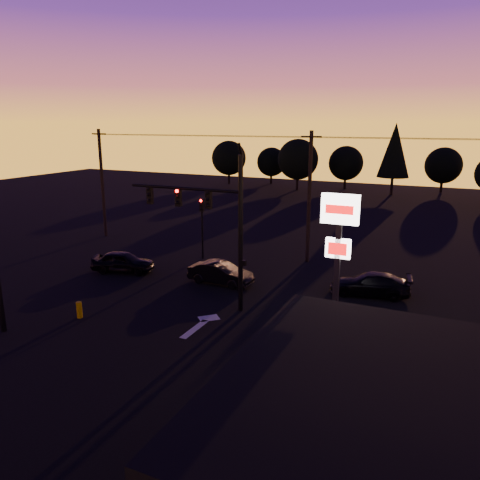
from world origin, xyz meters
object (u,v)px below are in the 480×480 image
object	(u,v)px
suv_parked	(372,384)
car_mid	(221,273)
traffic_signal_mast	(212,215)
car_left	(123,262)
bollard	(79,310)
pylon_sign	(338,241)
car_right	(370,284)
secondary_signal	(202,220)

from	to	relation	value
suv_parked	car_mid	bearing A→B (deg)	108.39
traffic_signal_mast	car_left	bearing A→B (deg)	162.08
bollard	car_mid	distance (m)	8.58
pylon_sign	bollard	bearing A→B (deg)	-171.87
traffic_signal_mast	car_right	size ratio (longest dim) A/B	1.93
car_right	bollard	bearing A→B (deg)	-62.80
bollard	car_mid	xyz separation A→B (m)	(4.05, 7.56, 0.25)
bollard	car_mid	bearing A→B (deg)	61.82
traffic_signal_mast	car_mid	size ratio (longest dim) A/B	2.14
secondary_signal	bollard	world-z (taller)	secondary_signal
secondary_signal	pylon_sign	distance (m)	15.75
car_left	suv_parked	distance (m)	19.09
pylon_sign	suv_parked	world-z (taller)	pylon_sign
car_right	traffic_signal_mast	bearing A→B (deg)	-64.35
car_left	suv_parked	world-z (taller)	car_left
secondary_signal	pylon_sign	size ratio (longest dim) A/B	0.64
pylon_sign	car_mid	size ratio (longest dim) A/B	1.70
secondary_signal	suv_parked	distance (m)	19.27
bollard	car_mid	size ratio (longest dim) A/B	0.21
traffic_signal_mast	car_left	size ratio (longest dim) A/B	2.13
pylon_sign	suv_parked	distance (m)	5.59
traffic_signal_mast	bollard	distance (m)	8.18
car_mid	suv_parked	world-z (taller)	suv_parked
bollard	car_left	bearing A→B (deg)	112.02
traffic_signal_mast	suv_parked	bearing A→B (deg)	-30.60
pylon_sign	suv_parked	xyz separation A→B (m)	(2.11, -2.95, -4.25)
secondary_signal	car_left	size ratio (longest dim) A/B	1.08
car_mid	suv_parked	bearing A→B (deg)	-127.57
secondary_signal	car_left	bearing A→B (deg)	-123.27
secondary_signal	car_mid	world-z (taller)	secondary_signal
car_mid	car_right	size ratio (longest dim) A/B	0.90
secondary_signal	pylon_sign	xyz separation A→B (m)	(12.00, -9.99, 2.05)
bollard	car_right	distance (m)	15.73
pylon_sign	car_right	bearing A→B (deg)	88.59
car_left	suv_parked	size ratio (longest dim) A/B	0.84
secondary_signal	bollard	distance (m)	12.02
bollard	suv_parked	xyz separation A→B (m)	(14.52, -1.18, 0.25)
pylon_sign	car_right	world-z (taller)	pylon_sign
car_left	car_mid	distance (m)	6.87
secondary_signal	car_right	size ratio (longest dim) A/B	0.98
bollard	car_right	xyz separation A→B (m)	(12.60, 9.41, 0.23)
secondary_signal	car_mid	size ratio (longest dim) A/B	1.09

